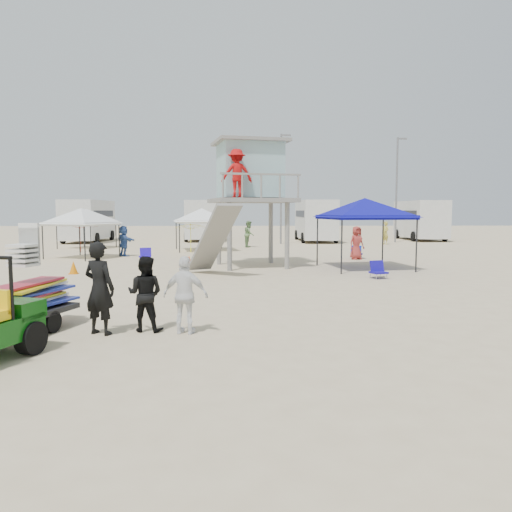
{
  "coord_description": "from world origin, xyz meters",
  "views": [
    {
      "loc": [
        0.15,
        -9.72,
        2.47
      ],
      "look_at": [
        0.5,
        3.0,
        1.3
      ],
      "focal_mm": 35.0,
      "sensor_mm": 36.0,
      "label": 1
    }
  ],
  "objects_px": {
    "man_left": "(99,288)",
    "canopy_blue": "(365,202)",
    "lifeguard_tower": "(249,175)",
    "surf_trailer": "(29,293)"
  },
  "relations": [
    {
      "from": "man_left",
      "to": "lifeguard_tower",
      "type": "bearing_deg",
      "value": -80.53
    },
    {
      "from": "man_left",
      "to": "lifeguard_tower",
      "type": "height_order",
      "value": "lifeguard_tower"
    },
    {
      "from": "surf_trailer",
      "to": "man_left",
      "type": "xyz_separation_m",
      "value": [
        1.51,
        -0.3,
        0.13
      ]
    },
    {
      "from": "man_left",
      "to": "lifeguard_tower",
      "type": "xyz_separation_m",
      "value": [
        3.14,
        12.06,
        3.07
      ]
    },
    {
      "from": "man_left",
      "to": "canopy_blue",
      "type": "bearing_deg",
      "value": -101.78
    },
    {
      "from": "man_left",
      "to": "surf_trailer",
      "type": "bearing_deg",
      "value": 12.87
    },
    {
      "from": "man_left",
      "to": "canopy_blue",
      "type": "relative_size",
      "value": 0.5
    },
    {
      "from": "surf_trailer",
      "to": "lifeguard_tower",
      "type": "xyz_separation_m",
      "value": [
        4.66,
        11.76,
        3.21
      ]
    },
    {
      "from": "surf_trailer",
      "to": "canopy_blue",
      "type": "bearing_deg",
      "value": 48.53
    },
    {
      "from": "lifeguard_tower",
      "to": "canopy_blue",
      "type": "relative_size",
      "value": 1.43
    }
  ]
}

